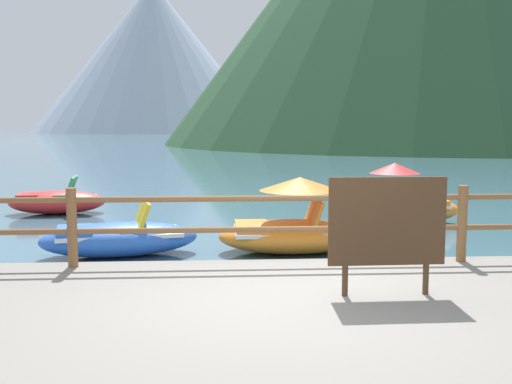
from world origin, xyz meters
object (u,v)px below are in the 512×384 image
(pedal_boat_1, at_px, (293,227))
(pedal_boat_4, at_px, (119,238))
(sign_board, at_px, (387,223))
(pedal_boat_5, at_px, (400,204))
(pedal_boat_2, at_px, (57,201))

(pedal_boat_1, height_order, pedal_boat_4, pedal_boat_1)
(sign_board, relative_size, pedal_boat_5, 0.46)
(pedal_boat_1, relative_size, pedal_boat_2, 1.06)
(sign_board, bearing_deg, pedal_boat_4, 129.61)
(sign_board, bearing_deg, pedal_boat_2, 121.91)
(pedal_boat_4, bearing_deg, sign_board, -50.39)
(pedal_boat_1, bearing_deg, pedal_boat_5, 46.67)
(pedal_boat_1, height_order, pedal_boat_5, pedal_boat_5)
(pedal_boat_5, bearing_deg, pedal_boat_4, -152.14)
(sign_board, height_order, pedal_boat_4, sign_board)
(pedal_boat_1, relative_size, pedal_boat_5, 0.94)
(sign_board, height_order, pedal_boat_1, sign_board)
(pedal_boat_1, bearing_deg, sign_board, -83.75)
(pedal_boat_1, xyz_separation_m, pedal_boat_5, (2.60, 2.76, -0.00))
(sign_board, relative_size, pedal_boat_1, 0.49)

